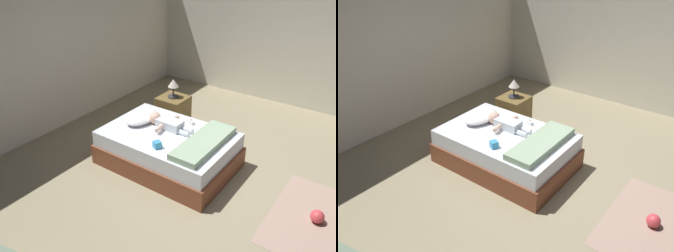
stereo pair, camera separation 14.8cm
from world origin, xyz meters
The scene contains 14 objects.
ground_plane centered at (0.00, 0.00, 0.00)m, with size 8.00×8.00×0.00m, color gray.
wall_behind_bed centered at (0.00, 3.00, 1.26)m, with size 8.00×0.12×2.52m, color silver.
wall_side centered at (3.00, 0.00, 1.26)m, with size 0.12×6.00×2.52m, color silver.
bed centered at (0.10, 0.90, 0.24)m, with size 1.15×1.71×0.48m.
pillow centered at (0.17, 1.39, 0.54)m, with size 0.56×0.35×0.11m.
baby centered at (0.21, 1.00, 0.55)m, with size 0.50×0.64×0.16m.
toothbrush centered at (0.40, 1.08, 0.49)m, with size 0.09×0.12×0.02m.
nightstand centered at (1.02, 1.46, 0.26)m, with size 0.43×0.46×0.51m.
lamp centered at (1.02, 1.46, 0.71)m, with size 0.17×0.17×0.29m.
rug centered at (0.14, -0.97, 0.00)m, with size 1.38×0.80×0.01m.
toy_ball centered at (0.12, -1.03, 0.08)m, with size 0.15×0.15×0.15m, color #DB4249.
blanket centered at (0.10, 0.37, 0.52)m, with size 1.03×0.36×0.08m.
toy_block centered at (-0.27, 0.80, 0.53)m, with size 0.11×0.11×0.09m.
baby_bottle centered at (0.49, 0.79, 0.51)m, with size 0.10×0.13×0.07m.
Camera 1 is at (-3.02, -1.32, 2.65)m, focal length 36.49 mm.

